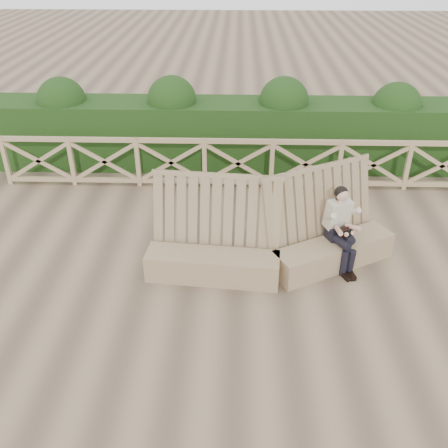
{
  "coord_description": "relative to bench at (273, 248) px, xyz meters",
  "views": [
    {
      "loc": [
        0.0,
        -6.26,
        4.89
      ],
      "look_at": [
        -0.2,
        0.4,
        0.9
      ],
      "focal_mm": 40.0,
      "sensor_mm": 36.0,
      "label": 1
    }
  ],
  "objects": [
    {
      "name": "hedge",
      "position": [
        -0.59,
        4.2,
        0.35
      ],
      "size": [
        12.0,
        1.2,
        1.5
      ],
      "primitive_type": "cube",
      "color": "black",
      "rests_on": "ground"
    },
    {
      "name": "bench",
      "position": [
        0.0,
        0.0,
        0.0
      ],
      "size": [
        4.1,
        1.7,
        1.59
      ],
      "rotation": [
        0.0,
        0.0,
        0.22
      ],
      "color": "#806349",
      "rests_on": "ground"
    },
    {
      "name": "ground",
      "position": [
        -0.59,
        -0.5,
        -0.4
      ],
      "size": [
        60.0,
        60.0,
        0.0
      ],
      "primitive_type": "plane",
      "color": "brown",
      "rests_on": "ground"
    },
    {
      "name": "woman",
      "position": [
        1.08,
        0.2,
        0.35
      ],
      "size": [
        0.55,
        0.87,
        1.38
      ],
      "rotation": [
        0.0,
        0.0,
        0.42
      ],
      "color": "black",
      "rests_on": "ground"
    },
    {
      "name": "guardrail",
      "position": [
        -0.59,
        3.0,
        0.16
      ],
      "size": [
        10.1,
        0.09,
        1.1
      ],
      "color": "#987E58",
      "rests_on": "ground"
    }
  ]
}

